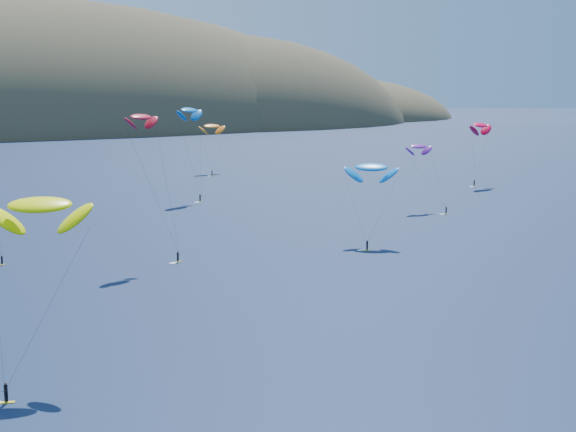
% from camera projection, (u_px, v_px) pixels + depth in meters
% --- Properties ---
extents(island, '(730.00, 300.00, 210.00)m').
position_uv_depth(island, '(26.00, 142.00, 581.11)').
color(island, '#3D3526').
rests_on(island, ground).
extents(kitesurfer_2, '(12.21, 12.39, 21.80)m').
position_uv_depth(kitesurfer_2, '(40.00, 205.00, 87.60)').
color(kitesurfer_2, yellow).
rests_on(kitesurfer_2, ground).
extents(kitesurfer_4, '(10.75, 11.32, 27.30)m').
position_uv_depth(kitesurfer_4, '(189.00, 110.00, 218.07)').
color(kitesurfer_4, yellow).
rests_on(kitesurfer_4, ground).
extents(kitesurfer_5, '(11.68, 13.08, 18.07)m').
position_uv_depth(kitesurfer_5, '(371.00, 167.00, 160.73)').
color(kitesurfer_5, yellow).
rests_on(kitesurfer_5, ground).
extents(kitesurfer_6, '(7.55, 11.93, 18.14)m').
position_uv_depth(kitesurfer_6, '(419.00, 146.00, 202.55)').
color(kitesurfer_6, yellow).
rests_on(kitesurfer_6, ground).
extents(kitesurfer_8, '(11.55, 8.32, 21.79)m').
position_uv_depth(kitesurfer_8, '(480.00, 125.00, 249.19)').
color(kitesurfer_8, yellow).
rests_on(kitesurfer_8, ground).
extents(kitesurfer_9, '(9.46, 8.23, 28.02)m').
position_uv_depth(kitesurfer_9, '(141.00, 117.00, 142.17)').
color(kitesurfer_9, yellow).
rests_on(kitesurfer_9, ground).
extents(kitesurfer_11, '(10.61, 14.68, 19.32)m').
position_uv_depth(kitesurfer_11, '(212.00, 126.00, 286.31)').
color(kitesurfer_11, yellow).
rests_on(kitesurfer_11, ground).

